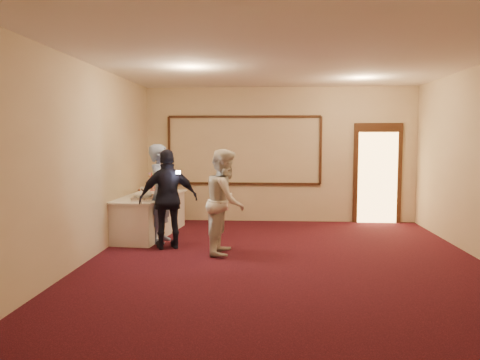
# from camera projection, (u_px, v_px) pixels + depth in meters

# --- Properties ---
(floor) EXTENTS (7.00, 7.00, 0.00)m
(floor) POSITION_uv_depth(u_px,v_px,m) (285.00, 261.00, 7.11)
(floor) COLOR black
(floor) RESTS_ON ground
(room_walls) EXTENTS (6.04, 7.04, 3.02)m
(room_walls) POSITION_uv_depth(u_px,v_px,m) (286.00, 127.00, 6.93)
(room_walls) COLOR beige
(room_walls) RESTS_ON floor
(wall_molding) EXTENTS (3.45, 0.04, 1.55)m
(wall_molding) POSITION_uv_depth(u_px,v_px,m) (244.00, 150.00, 10.46)
(wall_molding) COLOR #372110
(wall_molding) RESTS_ON room_walls
(doorway) EXTENTS (1.05, 0.07, 2.20)m
(doorway) POSITION_uv_depth(u_px,v_px,m) (377.00, 174.00, 10.32)
(doorway) COLOR #372110
(doorway) RESTS_ON floor
(buffet_table) EXTENTS (1.12, 2.36, 0.77)m
(buffet_table) POSITION_uv_depth(u_px,v_px,m) (149.00, 215.00, 9.04)
(buffet_table) COLOR white
(buffet_table) RESTS_ON floor
(pavlova_tray) EXTENTS (0.41, 0.53, 0.19)m
(pavlova_tray) POSITION_uv_depth(u_px,v_px,m) (143.00, 196.00, 8.25)
(pavlova_tray) COLOR silver
(pavlova_tray) RESTS_ON buffet_table
(cupcake_stand) EXTENTS (0.27, 0.27, 0.40)m
(cupcake_stand) POSITION_uv_depth(u_px,v_px,m) (152.00, 183.00, 9.88)
(cupcake_stand) COLOR #D65450
(cupcake_stand) RESTS_ON buffet_table
(plate_stack_a) EXTENTS (0.19, 0.19, 0.16)m
(plate_stack_a) POSITION_uv_depth(u_px,v_px,m) (146.00, 191.00, 9.01)
(plate_stack_a) COLOR white
(plate_stack_a) RESTS_ON buffet_table
(plate_stack_b) EXTENTS (0.18, 0.18, 0.15)m
(plate_stack_b) POSITION_uv_depth(u_px,v_px,m) (161.00, 189.00, 9.36)
(plate_stack_b) COLOR white
(plate_stack_b) RESTS_ON buffet_table
(tart) EXTENTS (0.27, 0.27, 0.06)m
(tart) POSITION_uv_depth(u_px,v_px,m) (158.00, 196.00, 8.70)
(tart) COLOR white
(tart) RESTS_ON buffet_table
(man) EXTENTS (0.47, 0.67, 1.76)m
(man) POSITION_uv_depth(u_px,v_px,m) (161.00, 193.00, 8.36)
(man) COLOR #778FC8
(man) RESTS_ON floor
(woman) EXTENTS (0.69, 0.86, 1.69)m
(woman) POSITION_uv_depth(u_px,v_px,m) (225.00, 201.00, 7.54)
(woman) COLOR beige
(woman) RESTS_ON floor
(guest) EXTENTS (1.07, 0.72, 1.68)m
(guest) POSITION_uv_depth(u_px,v_px,m) (169.00, 199.00, 7.89)
(guest) COLOR black
(guest) RESTS_ON floor
(camera_flash) EXTENTS (0.07, 0.04, 0.05)m
(camera_flash) POSITION_uv_depth(u_px,v_px,m) (178.00, 172.00, 7.67)
(camera_flash) COLOR white
(camera_flash) RESTS_ON guest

